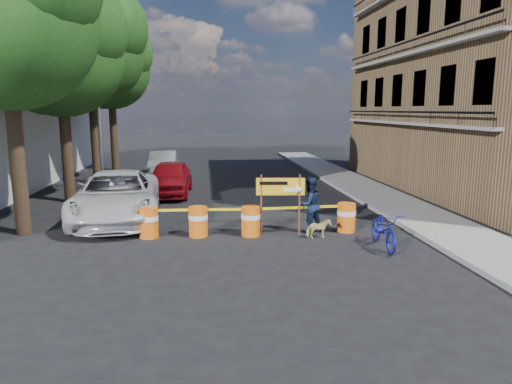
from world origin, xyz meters
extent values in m
plane|color=black|center=(0.00, 0.00, 0.00)|extent=(120.00, 120.00, 0.00)
cube|color=gray|center=(6.20, 6.00, 0.07)|extent=(2.40, 40.00, 0.15)
cube|color=olive|center=(12.00, 8.00, 6.00)|extent=(8.00, 16.00, 12.00)
cylinder|color=#332316|center=(-6.80, 2.00, 2.52)|extent=(0.44, 0.44, 5.04)
sphere|color=#204915|center=(-6.80, 2.00, 6.30)|extent=(5.20, 5.20, 5.20)
cylinder|color=#332316|center=(-6.80, 7.00, 2.38)|extent=(0.44, 0.44, 4.76)
sphere|color=#204915|center=(-6.80, 7.00, 5.95)|extent=(5.00, 5.00, 5.00)
sphere|color=#204915|center=(-5.92, 6.50, 6.80)|extent=(3.75, 3.75, 3.75)
sphere|color=#204915|center=(-7.55, 7.62, 5.27)|extent=(3.50, 3.50, 3.50)
cylinder|color=#332316|center=(-6.80, 12.00, 2.66)|extent=(0.44, 0.44, 5.32)
sphere|color=#204915|center=(-6.80, 12.00, 6.65)|extent=(5.40, 5.40, 5.40)
sphere|color=#204915|center=(-5.85, 11.46, 7.60)|extent=(4.05, 4.05, 4.05)
sphere|color=#204915|center=(-7.61, 12.68, 5.89)|extent=(3.78, 3.78, 3.78)
cylinder|color=#332316|center=(-6.80, 17.00, 2.46)|extent=(0.44, 0.44, 4.93)
sphere|color=#204915|center=(-6.80, 17.00, 6.16)|extent=(4.80, 4.80, 4.80)
sphere|color=#204915|center=(-5.96, 16.52, 7.04)|extent=(3.60, 3.60, 3.60)
sphere|color=#204915|center=(-7.52, 17.60, 5.46)|extent=(3.36, 3.36, 3.36)
cylinder|color=gray|center=(-6.00, 9.50, 4.00)|extent=(0.16, 0.16, 8.00)
cylinder|color=gray|center=(-5.50, 9.50, 7.90)|extent=(1.00, 0.12, 0.12)
cube|color=silver|center=(-5.00, 9.50, 7.85)|extent=(0.35, 0.18, 0.12)
cylinder|color=#DD480D|center=(-2.94, 1.14, 0.45)|extent=(0.56, 0.56, 0.90)
cylinder|color=white|center=(-2.94, 1.14, 0.60)|extent=(0.58, 0.58, 0.14)
cylinder|color=#DD480D|center=(-1.48, 1.10, 0.45)|extent=(0.56, 0.56, 0.90)
cylinder|color=white|center=(-1.48, 1.10, 0.60)|extent=(0.58, 0.58, 0.14)
cylinder|color=#DD480D|center=(0.09, 0.99, 0.45)|extent=(0.56, 0.56, 0.90)
cylinder|color=white|center=(0.09, 0.99, 0.60)|extent=(0.58, 0.58, 0.14)
cylinder|color=#DD480D|center=(3.09, 1.13, 0.45)|extent=(0.56, 0.56, 0.90)
cylinder|color=white|center=(3.09, 1.13, 0.60)|extent=(0.58, 0.58, 0.14)
cylinder|color=#592D19|center=(0.40, 0.98, 0.93)|extent=(0.05, 0.05, 1.86)
cylinder|color=#592D19|center=(1.54, 0.86, 0.93)|extent=(0.05, 0.05, 1.86)
cube|color=yellow|center=(0.97, 0.92, 1.50)|extent=(1.45, 0.18, 0.52)
cube|color=white|center=(1.26, 0.87, 1.41)|extent=(0.41, 0.05, 0.12)
cone|color=white|center=(1.53, 0.84, 1.41)|extent=(0.25, 0.29, 0.27)
cube|color=black|center=(0.76, 0.92, 1.61)|extent=(0.83, 0.10, 0.10)
imported|color=#101C32|center=(1.93, 1.20, 0.86)|extent=(1.02, 0.91, 1.73)
imported|color=#13189A|center=(3.60, -0.61, 0.97)|extent=(0.73, 1.05, 1.93)
imported|color=tan|center=(2.04, 0.45, 0.30)|extent=(0.74, 0.41, 0.59)
imported|color=silver|center=(-4.26, 3.50, 0.83)|extent=(3.28, 6.21, 1.66)
imported|color=#9F0D17|center=(-2.80, 8.11, 0.76)|extent=(1.97, 4.51, 1.51)
imported|color=#A7A8AE|center=(-3.61, 14.31, 0.69)|extent=(1.56, 4.24, 1.39)
camera|label=1|loc=(-1.28, -12.25, 3.76)|focal=32.00mm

